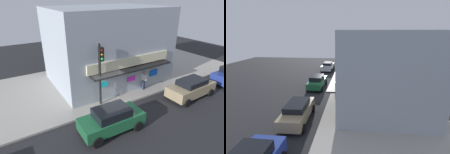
# 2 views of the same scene
# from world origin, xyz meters

# --- Properties ---
(ground_plane) EXTENTS (50.90, 50.90, 0.00)m
(ground_plane) POSITION_xyz_m (0.00, 0.00, 0.00)
(ground_plane) COLOR #232326
(sidewalk) EXTENTS (33.94, 10.02, 0.15)m
(sidewalk) POSITION_xyz_m (0.00, 5.01, 0.07)
(sidewalk) COLOR #A39E93
(sidewalk) RESTS_ON ground_plane
(corner_building) EXTENTS (10.31, 8.17, 6.75)m
(corner_building) POSITION_xyz_m (2.38, 4.93, 3.52)
(corner_building) COLOR #9EA8B2
(corner_building) RESTS_ON sidewalk
(traffic_light) EXTENTS (0.32, 0.58, 4.67)m
(traffic_light) POSITION_xyz_m (-0.64, 0.84, 3.15)
(traffic_light) COLOR black
(traffic_light) RESTS_ON sidewalk
(fire_hydrant) EXTENTS (0.46, 0.22, 0.81)m
(fire_hydrant) POSITION_xyz_m (1.44, 1.32, 0.54)
(fire_hydrant) COLOR #B2B2B7
(fire_hydrant) RESTS_ON sidewalk
(trash_can) EXTENTS (0.53, 0.53, 0.93)m
(trash_can) POSITION_xyz_m (7.12, 1.97, 0.61)
(trash_can) COLOR #2D2D2D
(trash_can) RESTS_ON sidewalk
(pedestrian) EXTENTS (0.45, 0.53, 1.68)m
(pedestrian) POSITION_xyz_m (3.75, 1.10, 1.06)
(pedestrian) COLOR navy
(pedestrian) RESTS_ON sidewalk
(parked_car_tan) EXTENTS (4.35, 2.04, 1.57)m
(parked_car_tan) POSITION_xyz_m (6.30, -1.82, 0.83)
(parked_car_tan) COLOR #9E8966
(parked_car_tan) RESTS_ON ground_plane
(parked_car_green) EXTENTS (4.04, 2.02, 1.58)m
(parked_car_green) POSITION_xyz_m (-1.48, -2.01, 0.82)
(parked_car_green) COLOR #1E6038
(parked_car_green) RESTS_ON ground_plane
(parked_car_silver) EXTENTS (4.41, 2.12, 1.54)m
(parked_car_silver) POSITION_xyz_m (-11.01, -2.11, 0.81)
(parked_car_silver) COLOR #B7B7BC
(parked_car_silver) RESTS_ON ground_plane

